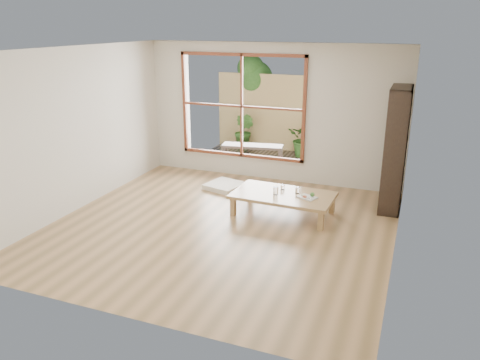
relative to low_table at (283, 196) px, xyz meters
The scene contains 15 objects.
ground 1.12m from the low_table, 132.96° to the right, with size 5.00×5.00×0.00m, color tan.
low_table is the anchor object (origin of this frame).
floor_cushion 1.60m from the low_table, 149.30° to the left, with size 0.61×0.61×0.09m, color white.
bookshelf 1.97m from the low_table, 30.31° to the left, with size 0.32×0.90×2.00m, color #2F241A.
glass_tall 0.17m from the low_table, 144.24° to the right, with size 0.07×0.07×0.13m, color silver.
glass_mid 0.25m from the low_table, 27.26° to the left, with size 0.07×0.07×0.10m, color silver.
glass_short 0.22m from the low_table, 109.02° to the left, with size 0.06×0.06×0.08m, color silver.
glass_small 0.20m from the low_table, 142.98° to the left, with size 0.06×0.06×0.07m, color silver.
food_tray 0.42m from the low_table, ahead, with size 0.33×0.30×0.09m.
deck 3.09m from the low_table, 115.64° to the left, with size 2.80×2.00×0.05m, color #3D352C.
garden_bench 2.81m from the low_table, 119.69° to the left, with size 1.34×0.60×0.41m.
bamboo_fence 4.05m from the low_table, 109.43° to the left, with size 2.80×0.06×1.80m, color tan.
shrub_right 3.40m from the low_table, 97.54° to the left, with size 0.77×0.67×0.86m, color #376826.
shrub_left 4.03m from the low_table, 119.46° to the left, with size 0.49×0.39×0.89m, color #376826.
garden_tree 4.73m from the low_table, 116.24° to the left, with size 1.04×0.85×2.22m.
Camera 1 is at (2.60, -5.98, 2.95)m, focal length 35.00 mm.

